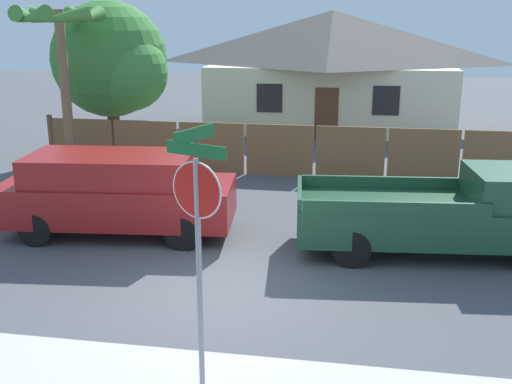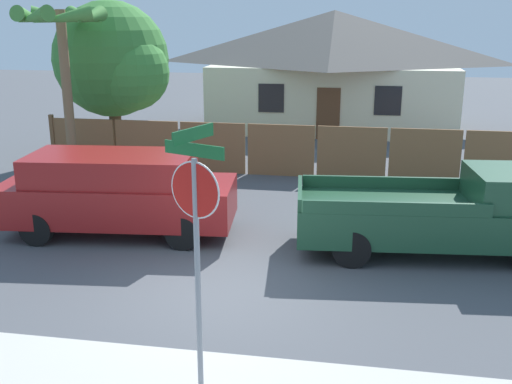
% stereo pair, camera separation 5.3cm
% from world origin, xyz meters
% --- Properties ---
extents(ground_plane, '(80.00, 80.00, 0.00)m').
position_xyz_m(ground_plane, '(0.00, 0.00, 0.00)').
color(ground_plane, '#4C4F54').
extents(wooden_fence, '(14.72, 0.12, 1.65)m').
position_xyz_m(wooden_fence, '(0.02, 7.97, 0.78)').
color(wooden_fence, brown).
rests_on(wooden_fence, ground).
extents(house, '(10.66, 6.14, 4.86)m').
position_xyz_m(house, '(1.11, 16.54, 2.52)').
color(house, beige).
rests_on(house, ground).
extents(oak_tree, '(3.90, 3.72, 5.14)m').
position_xyz_m(oak_tree, '(-5.57, 9.29, 3.19)').
color(oak_tree, brown).
rests_on(oak_tree, ground).
extents(palm_tree, '(2.44, 2.64, 4.92)m').
position_xyz_m(palm_tree, '(-6.00, 6.70, 4.20)').
color(palm_tree, brown).
rests_on(palm_tree, ground).
extents(red_suv, '(5.15, 2.33, 1.80)m').
position_xyz_m(red_suv, '(-2.85, 2.42, 0.97)').
color(red_suv, maroon).
rests_on(red_suv, ground).
extents(orange_pickup, '(5.69, 2.41, 1.75)m').
position_xyz_m(orange_pickup, '(4.15, 2.45, 0.85)').
color(orange_pickup, '#1E472D').
rests_on(orange_pickup, ground).
extents(stop_sign, '(0.77, 0.69, 3.46)m').
position_xyz_m(stop_sign, '(0.44, -3.02, 2.33)').
color(stop_sign, gray).
rests_on(stop_sign, ground).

